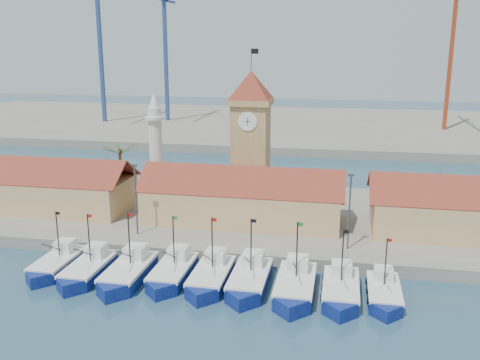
% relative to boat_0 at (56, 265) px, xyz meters
% --- Properties ---
extents(ground, '(400.00, 400.00, 0.00)m').
position_rel_boat_0_xyz_m(ground, '(18.07, -2.77, -0.74)').
color(ground, navy).
rests_on(ground, ground).
extents(quay, '(140.00, 32.00, 1.50)m').
position_rel_boat_0_xyz_m(quay, '(18.07, 21.23, 0.01)').
color(quay, gray).
rests_on(quay, ground).
extents(terminal, '(240.00, 80.00, 2.00)m').
position_rel_boat_0_xyz_m(terminal, '(18.07, 107.23, 0.26)').
color(terminal, gray).
rests_on(terminal, ground).
extents(boat_0, '(3.44, 9.42, 7.13)m').
position_rel_boat_0_xyz_m(boat_0, '(0.00, 0.00, 0.00)').
color(boat_0, '#0B155B').
rests_on(boat_0, ground).
extents(boat_1, '(3.56, 9.77, 7.39)m').
position_rel_boat_0_xyz_m(boat_1, '(4.22, -0.89, 0.03)').
color(boat_1, '#0B155B').
rests_on(boat_1, ground).
extents(boat_2, '(3.79, 10.39, 7.86)m').
position_rel_boat_0_xyz_m(boat_2, '(8.91, -0.97, 0.08)').
color(boat_2, '#0B155B').
rests_on(boat_2, ground).
extents(boat_3, '(3.58, 9.81, 7.42)m').
position_rel_boat_0_xyz_m(boat_3, '(13.54, 0.15, 0.03)').
color(boat_3, '#0B155B').
rests_on(boat_3, ground).
extents(boat_4, '(3.67, 10.05, 7.60)m').
position_rel_boat_0_xyz_m(boat_4, '(17.90, -0.17, 0.05)').
color(boat_4, '#0B155B').
rests_on(boat_4, ground).
extents(boat_5, '(3.74, 10.26, 7.76)m').
position_rel_boat_0_xyz_m(boat_5, '(22.07, -0.18, 0.07)').
color(boat_5, '#0B155B').
rests_on(boat_5, ground).
extents(boat_6, '(3.83, 10.49, 7.94)m').
position_rel_boat_0_xyz_m(boat_6, '(26.90, -0.83, 0.08)').
color(boat_6, '#0B155B').
rests_on(boat_6, ground).
extents(boat_7, '(3.58, 9.80, 7.42)m').
position_rel_boat_0_xyz_m(boat_7, '(31.46, -0.73, 0.03)').
color(boat_7, '#0B155B').
rests_on(boat_7, ground).
extents(boat_8, '(3.22, 8.82, 6.67)m').
position_rel_boat_0_xyz_m(boat_8, '(35.69, -0.40, -0.05)').
color(boat_8, '#0B155B').
rests_on(boat_8, ground).
extents(hall_left, '(31.20, 10.13, 7.61)m').
position_rel_boat_0_xyz_m(hall_left, '(-13.93, 17.23, 3.25)').
color(hall_left, tan).
rests_on(hall_left, quay).
extents(hall_center, '(27.04, 10.13, 7.61)m').
position_rel_boat_0_xyz_m(hall_center, '(18.07, 17.23, 3.25)').
color(hall_center, tan).
rests_on(hall_center, quay).
extents(clock_tower, '(5.80, 5.80, 22.70)m').
position_rel_boat_0_xyz_m(clock_tower, '(18.07, 23.23, 11.22)').
color(clock_tower, tan).
rests_on(clock_tower, quay).
extents(minaret, '(3.00, 3.00, 16.30)m').
position_rel_boat_0_xyz_m(minaret, '(3.07, 25.23, 8.99)').
color(minaret, silver).
rests_on(minaret, quay).
extents(palm_tree, '(5.60, 5.03, 8.39)m').
position_rel_boat_0_xyz_m(palm_tree, '(-1.93, 23.23, 5.51)').
color(palm_tree, brown).
rests_on(palm_tree, quay).
extents(lamp_posts, '(80.70, 0.25, 9.03)m').
position_rel_boat_0_xyz_m(lamp_posts, '(18.57, 9.23, 5.74)').
color(lamp_posts, '#3F3F44').
rests_on(lamp_posts, quay).
extents(crane_blue_far, '(1.00, 34.68, 47.32)m').
position_rel_boat_0_xyz_m(crane_blue_far, '(-39.98, 97.68, 27.67)').
color(crane_blue_far, navy).
rests_on(crane_blue_far, terminal).
extents(crane_blue_near, '(1.00, 29.96, 43.03)m').
position_rel_boat_0_xyz_m(crane_blue_near, '(-22.08, 104.22, 24.91)').
color(crane_blue_near, navy).
rests_on(crane_blue_near, terminal).
extents(crane_red_right, '(1.00, 30.78, 44.39)m').
position_rel_boat_0_xyz_m(crane_red_right, '(57.95, 101.14, 25.72)').
color(crane_red_right, '#A13518').
rests_on(crane_red_right, terminal).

